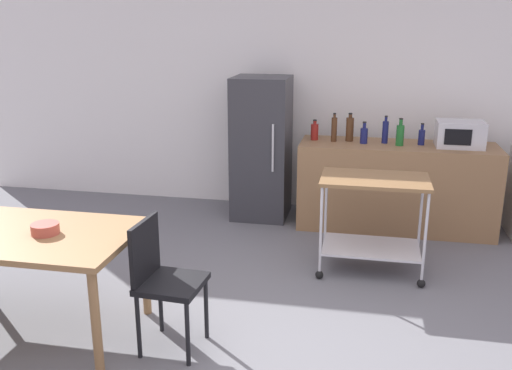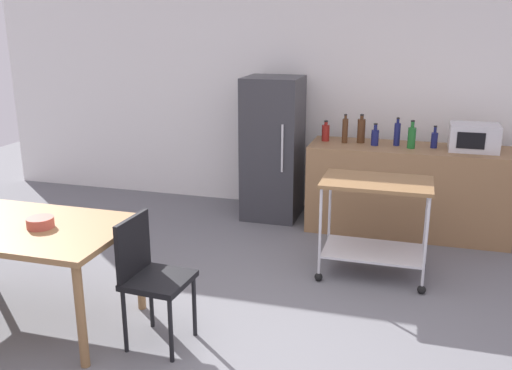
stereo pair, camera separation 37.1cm
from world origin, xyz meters
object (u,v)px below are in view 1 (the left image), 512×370
at_px(dining_table, 25,243).
at_px(refrigerator, 261,148).
at_px(bottle_sesame_oil, 334,129).
at_px(bottle_vinegar, 422,137).
at_px(kitchen_cart, 373,209).
at_px(microwave, 460,134).
at_px(fruit_bowl, 45,229).
at_px(bottle_soda, 385,132).
at_px(chair_black, 162,276).
at_px(bottle_sparkling_water, 364,135).
at_px(bottle_olive_oil, 400,135).
at_px(bottle_hot_sauce, 315,131).
at_px(bottle_soy_sauce, 350,129).

relative_size(dining_table, refrigerator, 0.97).
bearing_deg(bottle_sesame_oil, bottle_vinegar, 0.45).
height_order(kitchen_cart, bottle_sesame_oil, bottle_sesame_oil).
height_order(microwave, fruit_bowl, microwave).
bearing_deg(bottle_soda, microwave, -2.34).
bearing_deg(microwave, kitchen_cart, -125.16).
distance_m(chair_black, bottle_sparkling_water, 2.94).
distance_m(chair_black, bottle_olive_oil, 3.08).
distance_m(chair_black, kitchen_cart, 2.01).
distance_m(bottle_hot_sauce, microwave, 1.46).
xyz_separation_m(bottle_sesame_oil, bottle_soda, (0.52, 0.02, -0.01)).
distance_m(dining_table, bottle_vinegar, 3.87).
bearing_deg(bottle_soda, dining_table, -132.11).
height_order(bottle_hot_sauce, bottle_vinegar, bottle_vinegar).
distance_m(dining_table, bottle_hot_sauce, 3.21).
xyz_separation_m(bottle_soda, microwave, (0.73, -0.03, 0.01)).
bearing_deg(dining_table, bottle_vinegar, 43.77).
height_order(bottle_soy_sauce, bottle_vinegar, bottle_soy_sauce).
bearing_deg(dining_table, bottle_soy_sauce, 52.86).
bearing_deg(bottle_sparkling_water, microwave, 1.54).
distance_m(bottle_sparkling_water, bottle_olive_oil, 0.36).
distance_m(kitchen_cart, bottle_olive_oil, 1.21).
bearing_deg(bottle_olive_oil, bottle_soda, 148.22).
bearing_deg(bottle_sesame_oil, bottle_hot_sauce, 167.61).
relative_size(refrigerator, kitchen_cart, 1.70).
height_order(chair_black, bottle_vinegar, bottle_vinegar).
height_order(bottle_soy_sauce, microwave, bottle_soy_sauce).
bearing_deg(microwave, fruit_bowl, -138.28).
bearing_deg(bottle_sparkling_water, bottle_vinegar, 4.33).
relative_size(refrigerator, bottle_sparkling_water, 6.87).
bearing_deg(bottle_hot_sauce, kitchen_cart, -62.55).
height_order(refrigerator, fruit_bowl, refrigerator).
distance_m(bottle_sesame_oil, bottle_soda, 0.52).
bearing_deg(bottle_vinegar, bottle_sparkling_water, -175.67).
bearing_deg(bottle_hot_sauce, bottle_vinegar, -2.02).
bearing_deg(bottle_soy_sauce, bottle_olive_oil, -14.19).
bearing_deg(kitchen_cart, dining_table, -147.48).
bearing_deg(chair_black, bottle_sparkling_water, -21.24).
relative_size(bottle_soda, bottle_vinegar, 1.28).
xyz_separation_m(bottle_sparkling_water, fruit_bowl, (-2.04, -2.63, -0.20)).
bearing_deg(kitchen_cart, bottle_vinegar, 68.86).
height_order(bottle_soda, fruit_bowl, bottle_soda).
bearing_deg(bottle_soda, kitchen_cart, -94.52).
xyz_separation_m(bottle_soda, bottle_olive_oil, (0.15, -0.09, -0.01)).
height_order(bottle_vinegar, fruit_bowl, bottle_vinegar).
bearing_deg(bottle_vinegar, microwave, -2.89).
bearing_deg(refrigerator, bottle_sparkling_water, -6.02).
bearing_deg(bottle_soda, bottle_olive_oil, -31.78).
xyz_separation_m(kitchen_cart, bottle_olive_oil, (0.24, 1.11, 0.44)).
height_order(bottle_sparkling_water, microwave, microwave).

